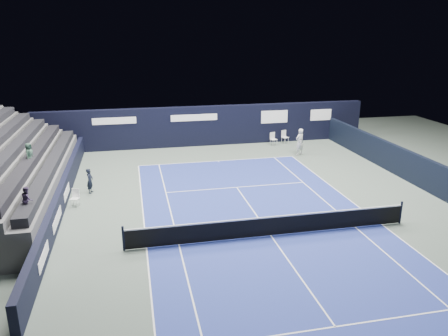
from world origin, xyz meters
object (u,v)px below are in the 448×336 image
Objects in this scene: tennis_net at (271,225)px; tennis_player at (300,142)px; folding_chair_back_a at (273,138)px; line_judge_chair at (75,196)px; folding_chair_back_b at (284,136)px.

tennis_net is 13.69m from tennis_player.
tennis_net is (-5.16, -15.33, -0.07)m from folding_chair_back_a.
tennis_net reaches higher than line_judge_chair.
tennis_player is (-0.12, -3.55, 0.39)m from folding_chair_back_b.
folding_chair_back_a is at bearing 54.82° from line_judge_chair.
tennis_net is (-6.27, -15.77, -0.08)m from folding_chair_back_b.
folding_chair_back_a is 16.17m from tennis_net.
tennis_net is (8.87, -5.52, -0.00)m from line_judge_chair.
line_judge_chair is at bearing -155.94° from tennis_player.
tennis_player is (0.99, -3.11, 0.40)m from folding_chair_back_a.
tennis_player reaches higher than folding_chair_back_a.
folding_chair_back_a is 0.98× the size of folding_chair_back_b.
folding_chair_back_a is 17.12m from line_judge_chair.
line_judge_chair is (-14.03, -9.81, -0.07)m from folding_chair_back_a.
tennis_player reaches higher than tennis_net.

